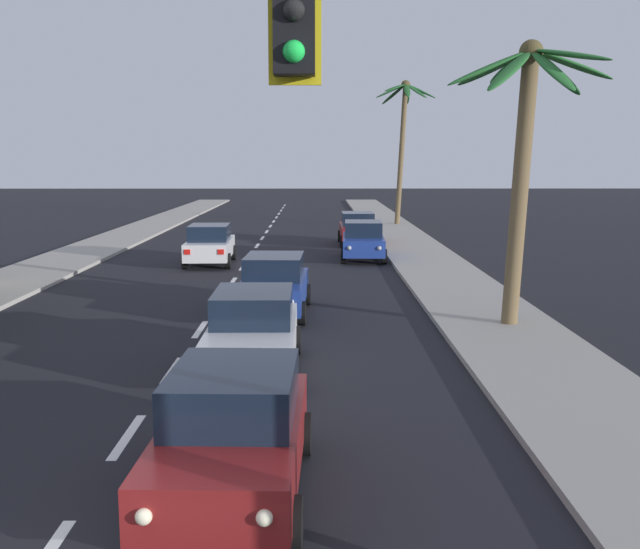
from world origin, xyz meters
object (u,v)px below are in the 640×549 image
Objects in this scene: sedan_lead_at_stop_bar at (233,432)px; sedan_parked_nearest_kerb at (358,229)px; sedan_oncoming_far at (210,244)px; sedan_parked_mid_kerb at (363,240)px; traffic_signal_mast at (314,89)px; sedan_third_in_queue at (253,331)px; palm_right_farthest at (404,122)px; sedan_fifth_in_queue at (274,284)px; palm_right_second at (525,130)px.

sedan_parked_nearest_kerb is (3.24, 29.60, 0.00)m from sedan_lead_at_stop_bar.
sedan_parked_mid_kerb is at bearing 13.18° from sedan_oncoming_far.
traffic_signal_mast reaches higher than sedan_third_in_queue.
sedan_parked_nearest_kerb is 0.47× the size of palm_right_farthest.
sedan_parked_mid_kerb is (2.10, 27.31, -4.07)m from traffic_signal_mast.
sedan_fifth_in_queue is at bearing -105.34° from sedan_parked_mid_kerb.
sedan_oncoming_far and sedan_parked_mid_kerb have the same top height.
palm_right_farthest is (6.94, 29.20, 5.97)m from sedan_fifth_in_queue.
palm_right_farthest is (3.66, 17.23, 5.97)m from sedan_parked_mid_kerb.
sedan_third_in_queue is (-1.29, 9.40, -4.07)m from traffic_signal_mast.
sedan_lead_at_stop_bar is 11.88m from sedan_fifth_in_queue.
palm_right_second is at bearing -16.55° from sedan_fifth_in_queue.
sedan_oncoming_far is at bearing 98.62° from sedan_lead_at_stop_bar.
palm_right_second is (6.60, 4.01, 4.27)m from sedan_third_in_queue.
palm_right_farthest is at bearing 80.56° from sedan_lead_at_stop_bar.
sedan_oncoming_far is (-3.27, 10.43, 0.00)m from sedan_fifth_in_queue.
sedan_parked_mid_kerb is at bearing -101.99° from palm_right_farthest.
sedan_oncoming_far is at bearing -118.56° from palm_right_farthest.
sedan_oncoming_far is 6.73m from sedan_parked_mid_kerb.
palm_right_farthest is (6.83, 41.08, 5.97)m from sedan_lead_at_stop_bar.
palm_right_farthest is at bearing 76.62° from sedan_fifth_in_queue.
sedan_parked_nearest_kerb is (2.17, 33.06, -4.07)m from traffic_signal_mast.
sedan_oncoming_far and sedan_parked_nearest_kerb have the same top height.
palm_right_second is (9.76, -12.36, 4.27)m from sedan_oncoming_far.
traffic_signal_mast is 44.95m from palm_right_farthest.
sedan_parked_nearest_kerb is (3.47, 23.66, 0.00)m from sedan_third_in_queue.
palm_right_farthest reaches higher than sedan_parked_mid_kerb.
traffic_signal_mast reaches higher than sedan_parked_mid_kerb.
sedan_parked_nearest_kerb is at bearing 99.07° from palm_right_second.
sedan_lead_at_stop_bar is 0.47× the size of palm_right_farthest.
sedan_lead_at_stop_bar is 1.00× the size of sedan_oncoming_far.
sedan_third_in_queue is (-0.22, 5.94, 0.00)m from sedan_lead_at_stop_bar.
sedan_parked_mid_kerb is 0.47× the size of palm_right_farthest.
palm_right_farthest is (7.06, 35.14, 5.97)m from sedan_third_in_queue.
sedan_third_in_queue is at bearing -100.74° from sedan_parked_mid_kerb.
sedan_lead_at_stop_bar is 42.07m from palm_right_farthest.
sedan_lead_at_stop_bar is 1.00× the size of sedan_parked_mid_kerb.
sedan_lead_at_stop_bar is 1.01× the size of sedan_parked_nearest_kerb.
traffic_signal_mast is 2.45× the size of sedan_parked_mid_kerb.
palm_right_farthest is at bearing 82.63° from traffic_signal_mast.
sedan_lead_at_stop_bar is 5.95m from sedan_third_in_queue.
palm_right_second is at bearing -90.83° from palm_right_farthest.
sedan_lead_at_stop_bar is 29.78m from sedan_parked_nearest_kerb.
sedan_oncoming_far is at bearing 128.30° from palm_right_second.
sedan_parked_nearest_kerb is at bearing 83.75° from sedan_lead_at_stop_bar.
traffic_signal_mast is 26.47m from sedan_oncoming_far.
traffic_signal_mast reaches higher than sedan_parked_nearest_kerb.
sedan_lead_at_stop_bar is 12.57m from palm_right_second.
sedan_oncoming_far is 1.00× the size of sedan_parked_mid_kerb.
sedan_third_in_queue is 5.94m from sedan_fifth_in_queue.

